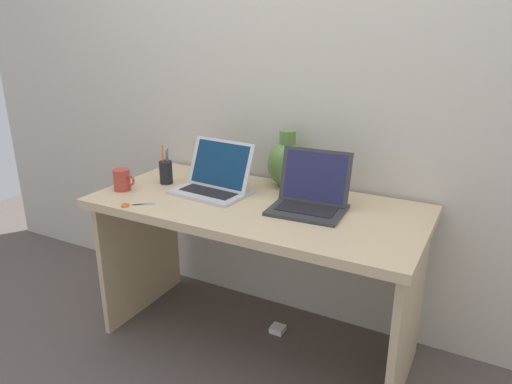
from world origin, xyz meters
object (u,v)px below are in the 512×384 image
(power_brick, at_px, (278,329))
(coffee_mug, at_px, (122,180))
(laptop_left, at_px, (215,179))
(pen_cup, at_px, (166,172))
(green_vase, at_px, (287,163))
(laptop_right, at_px, (311,194))
(scissors, at_px, (132,205))

(power_brick, bearing_deg, coffee_mug, -158.76)
(coffee_mug, relative_size, power_brick, 1.72)
(laptop_left, relative_size, pen_cup, 1.88)
(laptop_left, bearing_deg, green_vase, 42.40)
(green_vase, relative_size, power_brick, 3.96)
(pen_cup, xyz_separation_m, power_brick, (0.59, 0.09, -0.79))
(green_vase, distance_m, coffee_mug, 0.80)
(laptop_right, xyz_separation_m, power_brick, (-0.18, 0.08, -0.79))
(coffee_mug, bearing_deg, green_vase, 32.64)
(green_vase, relative_size, scissors, 2.15)
(green_vase, xyz_separation_m, pen_cup, (-0.55, -0.25, -0.06))
(laptop_left, xyz_separation_m, power_brick, (0.30, 0.09, -0.79))
(laptop_left, bearing_deg, pen_cup, -178.63)
(pen_cup, xyz_separation_m, scissors, (0.07, -0.33, -0.06))
(laptop_right, bearing_deg, power_brick, 156.71)
(laptop_right, height_order, scissors, laptop_right)
(coffee_mug, bearing_deg, laptop_right, 12.49)
(pen_cup, bearing_deg, laptop_right, 1.04)
(laptop_left, distance_m, pen_cup, 0.29)
(laptop_left, bearing_deg, scissors, -123.88)
(laptop_left, xyz_separation_m, coffee_mug, (-0.41, -0.19, -0.01))
(laptop_left, height_order, green_vase, green_vase)
(coffee_mug, xyz_separation_m, power_brick, (0.71, 0.27, -0.78))
(coffee_mug, xyz_separation_m, scissors, (0.18, -0.14, -0.05))
(green_vase, distance_m, scissors, 0.76)
(scissors, bearing_deg, pen_cup, 101.42)
(laptop_right, distance_m, green_vase, 0.32)
(pen_cup, relative_size, power_brick, 2.76)
(laptop_right, distance_m, scissors, 0.78)
(power_brick, bearing_deg, laptop_right, -23.29)
(scissors, bearing_deg, laptop_left, 56.12)
(pen_cup, height_order, power_brick, pen_cup)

